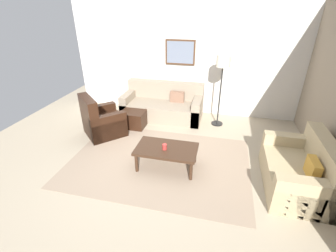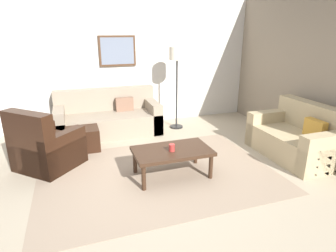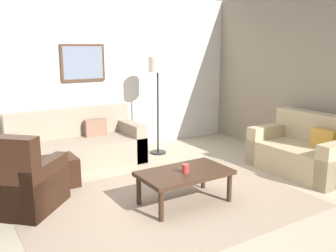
% 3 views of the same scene
% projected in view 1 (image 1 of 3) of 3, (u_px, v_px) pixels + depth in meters
% --- Properties ---
extents(ground_plane, '(8.00, 8.00, 0.00)m').
position_uv_depth(ground_plane, '(159.00, 162.00, 4.58)').
color(ground_plane, tan).
extents(rear_partition, '(6.00, 0.12, 2.80)m').
position_uv_depth(rear_partition, '(184.00, 60.00, 6.18)').
color(rear_partition, silver).
rests_on(rear_partition, ground_plane).
extents(area_rug, '(3.39, 2.38, 0.01)m').
position_uv_depth(area_rug, '(159.00, 161.00, 4.58)').
color(area_rug, gray).
rests_on(area_rug, ground_plane).
extents(couch_main, '(2.04, 0.94, 0.88)m').
position_uv_depth(couch_main, '(163.00, 105.00, 6.33)').
color(couch_main, gray).
rests_on(couch_main, ground_plane).
extents(couch_loveseat, '(0.91, 1.47, 0.88)m').
position_uv_depth(couch_loveseat, '(302.00, 172.00, 3.82)').
color(couch_loveseat, tan).
rests_on(couch_loveseat, ground_plane).
extents(armchair_leather, '(1.13, 1.13, 0.95)m').
position_uv_depth(armchair_leather, '(101.00, 123.00, 5.39)').
color(armchair_leather, black).
rests_on(armchair_leather, ground_plane).
extents(ottoman, '(0.56, 0.56, 0.40)m').
position_uv_depth(ottoman, '(134.00, 118.00, 5.84)').
color(ottoman, black).
rests_on(ottoman, ground_plane).
extents(coffee_table, '(1.10, 0.64, 0.41)m').
position_uv_depth(coffee_table, '(167.00, 150.00, 4.28)').
color(coffee_table, '#382316').
rests_on(coffee_table, ground_plane).
extents(cup, '(0.08, 0.08, 0.10)m').
position_uv_depth(cup, '(165.00, 147.00, 4.19)').
color(cup, '#B2332D').
rests_on(cup, coffee_table).
extents(lamp_standing, '(0.32, 0.32, 1.71)m').
position_uv_depth(lamp_standing, '(223.00, 68.00, 5.36)').
color(lamp_standing, black).
rests_on(lamp_standing, ground_plane).
extents(framed_artwork, '(0.76, 0.04, 0.62)m').
position_uv_depth(framed_artwork, '(180.00, 52.00, 6.03)').
color(framed_artwork, '#472D1C').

